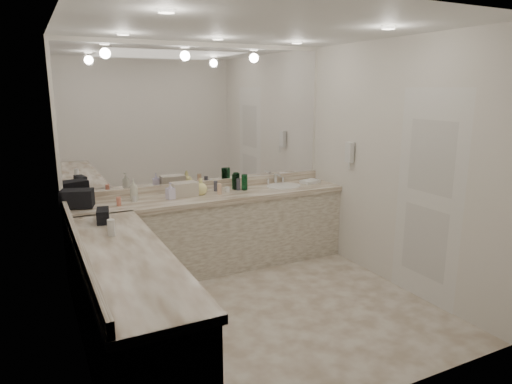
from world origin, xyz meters
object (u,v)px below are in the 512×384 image
cream_cosmetic_case (184,189)px  soap_bottle_c (201,186)px  soap_bottle_a (134,190)px  sink (284,187)px  black_toiletry_bag (77,199)px  hand_towel (310,181)px  wall_phone (350,152)px  soap_bottle_b (170,191)px

cream_cosmetic_case → soap_bottle_c: soap_bottle_c is taller
soap_bottle_a → sink: bearing=-2.6°
black_toiletry_bag → hand_towel: bearing=-0.3°
black_toiletry_bag → soap_bottle_c: size_ratio=1.63×
sink → cream_cosmetic_case: 1.27m
cream_cosmetic_case → soap_bottle_a: 0.56m
wall_phone → soap_bottle_b: bearing=166.7°
black_toiletry_bag → soap_bottle_c: (1.33, -0.00, 0.01)m
sink → soap_bottle_a: 1.83m
soap_bottle_c → sink: bearing=-1.9°
cream_cosmetic_case → hand_towel: bearing=-1.8°
hand_towel → soap_bottle_a: soap_bottle_a is taller
black_toiletry_bag → soap_bottle_a: bearing=4.5°
cream_cosmetic_case → hand_towel: 1.67m
cream_cosmetic_case → soap_bottle_c: 0.19m
sink → cream_cosmetic_case: bearing=177.3°
cream_cosmetic_case → soap_bottle_a: size_ratio=1.19×
soap_bottle_a → soap_bottle_b: (0.37, -0.10, -0.03)m
cream_cosmetic_case → soap_bottle_c: (0.19, -0.02, 0.01)m
soap_bottle_a → soap_bottle_b: soap_bottle_a is taller
black_toiletry_bag → cream_cosmetic_case: black_toiletry_bag is taller
hand_towel → soap_bottle_c: soap_bottle_c is taller
sink → hand_towel: size_ratio=1.88×
cream_cosmetic_case → soap_bottle_b: (-0.18, -0.07, 0.01)m
sink → black_toiletry_bag: size_ratio=1.41×
sink → soap_bottle_b: (-1.45, -0.02, 0.10)m
wall_phone → hand_towel: 0.71m
wall_phone → hand_towel: wall_phone is taller
hand_towel → soap_bottle_a: 2.23m
soap_bottle_a → cream_cosmetic_case: bearing=-2.5°
cream_cosmetic_case → soap_bottle_a: bearing=176.9°
black_toiletry_bag → cream_cosmetic_case: size_ratio=1.11×
sink → wall_phone: wall_phone is taller
soap_bottle_b → soap_bottle_c: bearing=7.6°
black_toiletry_bag → soap_bottle_b: soap_bottle_b is taller
soap_bottle_a → soap_bottle_c: size_ratio=1.24×
soap_bottle_a → wall_phone: bearing=-13.5°
cream_cosmetic_case → soap_bottle_c: size_ratio=1.47×
black_toiletry_bag → soap_bottle_c: bearing=-0.1°
soap_bottle_c → soap_bottle_b: bearing=-172.4°
hand_towel → soap_bottle_c: bearing=179.6°
soap_bottle_c → black_toiletry_bag: bearing=179.9°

